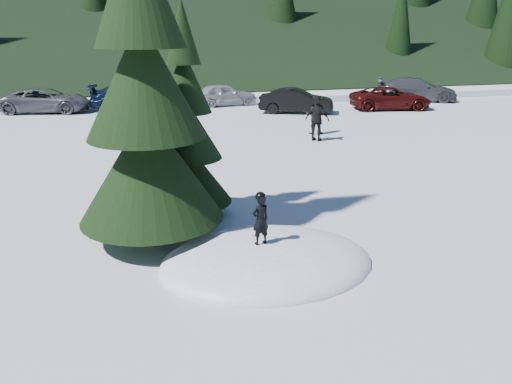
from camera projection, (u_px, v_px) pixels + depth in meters
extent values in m
plane|color=white|center=(267.00, 263.00, 10.39)|extent=(200.00, 200.00, 0.00)
ellipsoid|color=white|center=(267.00, 263.00, 10.39)|extent=(4.48, 3.52, 0.96)
cylinder|color=black|center=(153.00, 212.00, 11.31)|extent=(0.38, 0.38, 1.40)
cone|color=black|center=(149.00, 165.00, 10.97)|extent=(3.20, 3.20, 2.46)
cone|color=black|center=(143.00, 79.00, 10.39)|extent=(2.54, 2.54, 2.46)
cylinder|color=black|center=(189.00, 197.00, 12.90)|extent=(0.26, 0.26, 1.00)
cone|color=black|center=(188.00, 173.00, 12.69)|extent=(2.20, 2.20, 1.52)
cone|color=black|center=(186.00, 128.00, 12.33)|extent=(1.75, 1.75, 1.52)
cone|color=black|center=(184.00, 81.00, 11.98)|extent=(1.29, 1.29, 1.52)
cone|color=black|center=(182.00, 31.00, 11.62)|extent=(0.84, 0.84, 1.52)
imported|color=black|center=(260.00, 220.00, 10.02)|extent=(0.43, 0.35, 1.04)
imported|color=black|center=(315.00, 115.00, 22.92)|extent=(1.02, 0.91, 1.75)
imported|color=black|center=(317.00, 120.00, 21.44)|extent=(1.11, 1.04, 1.84)
imported|color=#53545B|center=(46.00, 100.00, 28.89)|extent=(5.34, 3.18, 1.39)
imported|color=black|center=(135.00, 97.00, 29.88)|extent=(5.43, 2.59, 1.53)
imported|color=#9DA1A5|center=(224.00, 95.00, 31.43)|extent=(4.27, 2.27, 1.38)
imported|color=black|center=(296.00, 101.00, 28.66)|extent=(4.48, 2.97, 1.40)
imported|color=#3D0C0B|center=(391.00, 98.00, 30.00)|extent=(5.10, 2.99, 1.33)
imported|color=#45474C|center=(416.00, 89.00, 33.51)|extent=(5.66, 4.14, 1.52)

